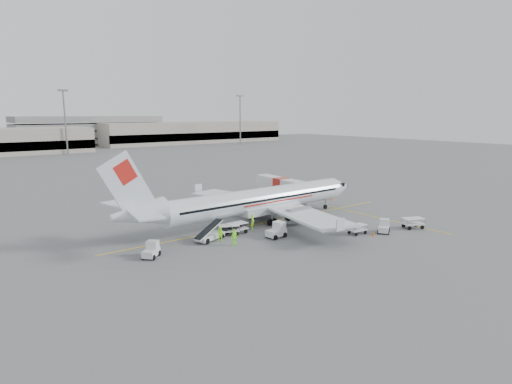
{
  "coord_description": "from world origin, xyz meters",
  "views": [
    {
      "loc": [
        -34.18,
        -42.51,
        14.13
      ],
      "look_at": [
        0.0,
        2.0,
        3.8
      ],
      "focal_mm": 30.0,
      "sensor_mm": 36.0,
      "label": 1
    }
  ],
  "objects_px": {
    "tug_fore": "(384,226)",
    "tug_aft": "(151,250)",
    "tug_mid": "(276,230)",
    "belt_loader": "(210,229)",
    "jet_bridge": "(282,190)",
    "aircraft": "(261,184)"
  },
  "relations": [
    {
      "from": "jet_bridge",
      "to": "tug_fore",
      "type": "height_order",
      "value": "jet_bridge"
    },
    {
      "from": "tug_fore",
      "to": "tug_aft",
      "type": "xyz_separation_m",
      "value": [
        -25.97,
        8.59,
        0.0
      ]
    },
    {
      "from": "belt_loader",
      "to": "tug_aft",
      "type": "relative_size",
      "value": 2.34
    },
    {
      "from": "jet_bridge",
      "to": "belt_loader",
      "type": "xyz_separation_m",
      "value": [
        -20.04,
        -10.74,
        -0.69
      ]
    },
    {
      "from": "tug_mid",
      "to": "tug_aft",
      "type": "height_order",
      "value": "tug_mid"
    },
    {
      "from": "aircraft",
      "to": "tug_aft",
      "type": "xyz_separation_m",
      "value": [
        -17.51,
        -4.5,
        -4.3
      ]
    },
    {
      "from": "belt_loader",
      "to": "tug_mid",
      "type": "xyz_separation_m",
      "value": [
        6.65,
        -3.73,
        -0.41
      ]
    },
    {
      "from": "belt_loader",
      "to": "tug_aft",
      "type": "height_order",
      "value": "belt_loader"
    },
    {
      "from": "aircraft",
      "to": "tug_aft",
      "type": "height_order",
      "value": "aircraft"
    },
    {
      "from": "aircraft",
      "to": "belt_loader",
      "type": "xyz_separation_m",
      "value": [
        -9.76,
        -3.0,
        -3.79
      ]
    },
    {
      "from": "tug_mid",
      "to": "jet_bridge",
      "type": "bearing_deg",
      "value": 41.68
    },
    {
      "from": "belt_loader",
      "to": "tug_mid",
      "type": "distance_m",
      "value": 7.63
    },
    {
      "from": "tug_fore",
      "to": "tug_aft",
      "type": "height_order",
      "value": "same"
    },
    {
      "from": "tug_fore",
      "to": "tug_mid",
      "type": "bearing_deg",
      "value": 118.55
    },
    {
      "from": "tug_mid",
      "to": "tug_fore",
      "type": "bearing_deg",
      "value": -34.32
    },
    {
      "from": "belt_loader",
      "to": "tug_aft",
      "type": "xyz_separation_m",
      "value": [
        -7.74,
        -1.5,
        -0.51
      ]
    },
    {
      "from": "tug_fore",
      "to": "tug_mid",
      "type": "relative_size",
      "value": 0.89
    },
    {
      "from": "jet_bridge",
      "to": "aircraft",
      "type": "bearing_deg",
      "value": -139.03
    },
    {
      "from": "tug_aft",
      "to": "tug_mid",
      "type": "bearing_deg",
      "value": -51.77
    },
    {
      "from": "jet_bridge",
      "to": "tug_fore",
      "type": "relative_size",
      "value": 7.4
    },
    {
      "from": "aircraft",
      "to": "jet_bridge",
      "type": "relative_size",
      "value": 2.42
    },
    {
      "from": "aircraft",
      "to": "tug_mid",
      "type": "height_order",
      "value": "aircraft"
    }
  ]
}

